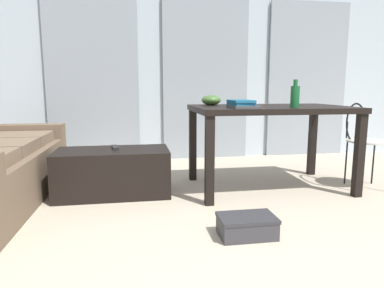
# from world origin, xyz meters

# --- Properties ---
(ground_plane) EXTENTS (7.90, 7.90, 0.00)m
(ground_plane) POSITION_xyz_m (0.00, 1.24, 0.00)
(ground_plane) COLOR beige
(wall_back) EXTENTS (5.74, 0.10, 2.41)m
(wall_back) POSITION_xyz_m (0.00, 3.29, 1.20)
(wall_back) COLOR silver
(wall_back) RESTS_ON ground
(curtains) EXTENTS (4.08, 0.03, 2.12)m
(curtains) POSITION_xyz_m (0.00, 3.20, 1.06)
(curtains) COLOR #99A3AD
(curtains) RESTS_ON ground
(coffee_table) EXTENTS (0.99, 0.51, 0.41)m
(coffee_table) POSITION_xyz_m (-1.16, 1.70, 0.21)
(coffee_table) COLOR black
(coffee_table) RESTS_ON ground
(craft_table) EXTENTS (1.44, 0.91, 0.79)m
(craft_table) POSITION_xyz_m (0.30, 1.68, 0.69)
(craft_table) COLOR black
(craft_table) RESTS_ON ground
(wire_chair) EXTENTS (0.39, 0.41, 0.82)m
(wire_chair) POSITION_xyz_m (1.16, 1.53, 0.51)
(wire_chair) COLOR silver
(wire_chair) RESTS_ON ground
(bottle_near) EXTENTS (0.08, 0.08, 0.24)m
(bottle_near) POSITION_xyz_m (0.41, 1.40, 0.89)
(bottle_near) COLOR #195B2D
(bottle_near) RESTS_ON craft_table
(bowl) EXTENTS (0.19, 0.19, 0.10)m
(bowl) POSITION_xyz_m (-0.21, 1.93, 0.84)
(bowl) COLOR #477033
(bowl) RESTS_ON craft_table
(book_stack) EXTENTS (0.22, 0.29, 0.07)m
(book_stack) POSITION_xyz_m (-0.05, 1.45, 0.82)
(book_stack) COLOR #4C4C51
(book_stack) RESTS_ON craft_table
(tv_remote_primary) EXTENTS (0.08, 0.19, 0.02)m
(tv_remote_primary) POSITION_xyz_m (-1.14, 1.77, 0.42)
(tv_remote_primary) COLOR #232326
(tv_remote_primary) RESTS_ON coffee_table
(shoebox) EXTENTS (0.37, 0.24, 0.14)m
(shoebox) POSITION_xyz_m (-0.26, 0.64, 0.07)
(shoebox) COLOR #38383D
(shoebox) RESTS_ON ground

